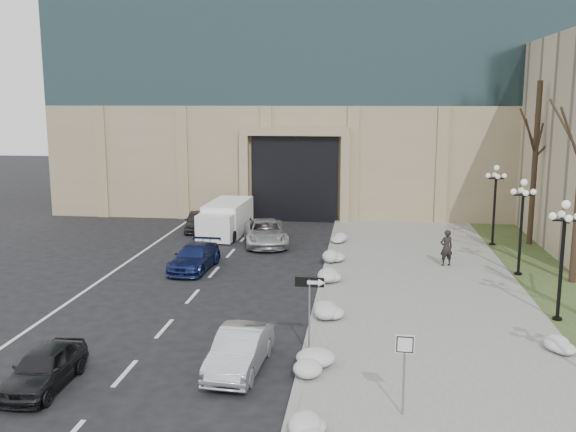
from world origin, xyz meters
name	(u,v)px	position (x,y,z in m)	size (l,w,h in m)	color
sidewalk	(426,304)	(3.50, 14.00, 0.06)	(9.00, 40.00, 0.12)	gray
curb	(319,300)	(-1.00, 14.00, 0.07)	(0.30, 40.00, 0.14)	gray
car_a	(44,368)	(-8.51, 4.78, 0.62)	(1.46, 3.64, 1.24)	black
car_b	(240,350)	(-2.97, 6.69, 0.66)	(1.40, 4.01, 1.32)	#B8BBC0
car_c	(195,257)	(-7.58, 18.41, 0.63)	(1.78, 4.37, 1.27)	navy
car_d	(266,233)	(-4.89, 24.38, 0.72)	(2.41, 5.21, 1.45)	#BDBDBD
car_e	(197,221)	(-9.96, 27.90, 0.65)	(1.54, 3.83, 1.30)	#323338
pedestrian	(446,248)	(5.02, 20.25, 1.05)	(0.68, 0.45, 1.86)	black
box_truck	(226,219)	(-7.86, 27.07, 0.98)	(2.45, 6.42, 2.01)	white
one_way_sign	(314,292)	(-0.73, 8.14, 2.23)	(1.00, 0.27, 2.70)	slate
keep_sign	(404,358)	(1.97, 4.11, 1.74)	(0.51, 0.08, 2.37)	slate
snow_clump_c	(308,365)	(-0.80, 6.68, 0.30)	(1.10, 1.60, 0.36)	silver
snow_clump_d	(330,311)	(-0.40, 11.90, 0.30)	(1.10, 1.60, 0.36)	silver
snow_clump_e	(326,279)	(-0.85, 16.42, 0.30)	(1.10, 1.60, 0.36)	silver
snow_clump_f	(335,259)	(-0.64, 20.28, 0.30)	(1.10, 1.60, 0.36)	silver
snow_clump_g	(334,240)	(-0.89, 24.83, 0.30)	(1.10, 1.60, 0.36)	silver
snow_clump_i	(567,347)	(7.67, 9.12, 0.30)	(1.10, 1.60, 0.36)	silver
lamppost_b	(563,244)	(8.30, 12.50, 3.07)	(1.18, 1.18, 4.76)	black
lamppost_c	(522,214)	(8.30, 19.00, 3.07)	(1.18, 1.18, 4.76)	black
lamppost_d	(495,194)	(8.30, 25.50, 3.07)	(1.18, 1.18, 4.76)	black
tree_far	(536,140)	(10.50, 26.00, 6.15)	(3.20, 3.20, 9.50)	black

